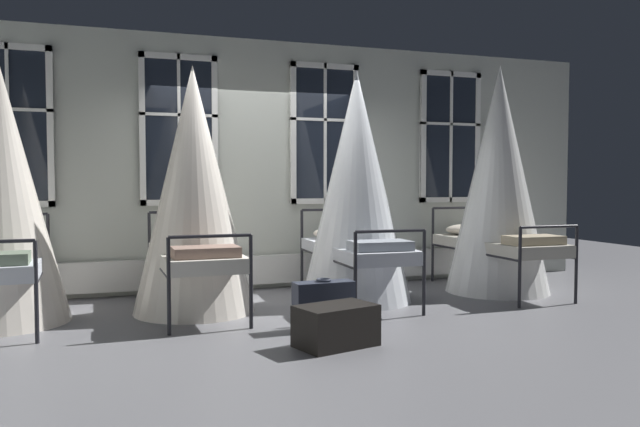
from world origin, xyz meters
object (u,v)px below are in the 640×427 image
cot_second (194,193)px  cot_fourth (498,183)px  cot_third (356,190)px  suitcase_dark (324,305)px  travel_trunk (336,326)px

cot_second → cot_fourth: bearing=-91.0°
cot_third → suitcase_dark: cot_third is taller
suitcase_dark → travel_trunk: suitcase_dark is taller
travel_trunk → suitcase_dark: bearing=80.1°
cot_fourth → travel_trunk: (-2.80, -1.80, -1.18)m
cot_fourth → suitcase_dark: bearing=114.0°
suitcase_dark → cot_third: bearing=53.9°
cot_second → travel_trunk: size_ratio=4.01×
cot_third → travel_trunk: 2.30m
suitcase_dark → cot_fourth: bearing=21.9°
cot_second → cot_fourth: 3.72m
cot_second → cot_fourth: (3.71, 0.00, 0.11)m
cot_second → cot_fourth: cot_fourth is taller
cot_third → travel_trunk: size_ratio=4.10×
cot_third → travel_trunk: cot_third is taller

